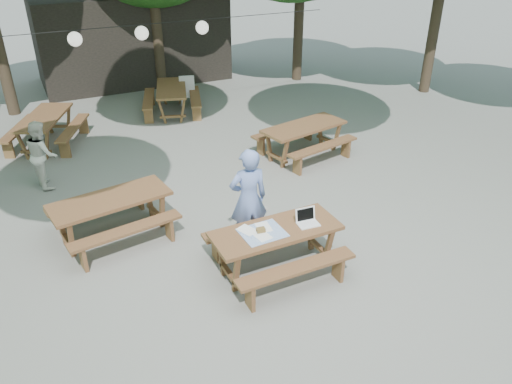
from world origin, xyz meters
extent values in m
plane|color=slate|center=(0.00, 0.00, 0.00)|extent=(80.00, 80.00, 0.00)
cube|color=black|center=(0.50, 10.50, 1.40)|extent=(6.00, 3.00, 2.80)
cube|color=brown|center=(-0.15, -1.10, 0.72)|extent=(2.00, 0.80, 0.06)
cube|color=brown|center=(-0.15, -1.75, 0.45)|extent=(1.90, 0.28, 0.05)
cube|color=brown|center=(-0.15, -0.45, 0.45)|extent=(1.90, 0.28, 0.05)
cube|color=brown|center=(-0.15, -1.10, 0.34)|extent=(1.70, 0.70, 0.69)
cube|color=brown|center=(-2.24, 0.98, 0.72)|extent=(2.10, 1.09, 0.06)
cube|color=brown|center=(-2.15, 0.34, 0.45)|extent=(1.92, 0.56, 0.05)
cube|color=brown|center=(-2.34, 1.62, 0.45)|extent=(1.92, 0.56, 0.05)
cube|color=brown|center=(-2.24, 0.98, 0.34)|extent=(1.79, 0.95, 0.69)
cube|color=brown|center=(2.46, 2.44, 0.72)|extent=(2.12, 1.17, 0.06)
cube|color=brown|center=(2.58, 1.80, 0.45)|extent=(1.92, 0.64, 0.05)
cube|color=brown|center=(2.33, 3.08, 0.45)|extent=(1.92, 0.64, 0.05)
cube|color=brown|center=(2.46, 2.44, 0.34)|extent=(1.80, 1.02, 0.69)
cube|color=brown|center=(-2.85, 5.70, 0.72)|extent=(1.57, 2.15, 0.06)
cube|color=brown|center=(-2.26, 5.42, 0.45)|extent=(1.05, 1.84, 0.05)
cube|color=brown|center=(-3.44, 5.97, 0.45)|extent=(1.05, 1.84, 0.05)
cube|color=brown|center=(-2.85, 5.70, 0.34)|extent=(1.35, 1.84, 0.69)
cube|color=brown|center=(0.60, 6.59, 0.72)|extent=(1.36, 2.15, 0.06)
cube|color=brown|center=(1.22, 6.39, 0.45)|extent=(0.83, 1.90, 0.05)
cube|color=brown|center=(-0.02, 6.78, 0.45)|extent=(0.83, 1.90, 0.05)
cube|color=brown|center=(0.60, 6.59, 0.34)|extent=(1.17, 1.83, 0.69)
imported|color=#6D84C7|center=(-0.23, -0.28, 0.88)|extent=(0.69, 0.49, 1.77)
imported|color=white|center=(-3.09, 3.50, 0.70)|extent=(0.62, 0.75, 1.41)
cube|color=silver|center=(1.15, 6.80, 0.40)|extent=(0.53, 0.53, 0.04)
cube|color=silver|center=(1.20, 6.99, 0.66)|extent=(0.44, 0.15, 0.48)
cube|color=silver|center=(1.15, 6.80, 0.19)|extent=(0.51, 0.51, 0.38)
cube|color=white|center=(0.36, -1.20, 0.76)|extent=(0.35, 0.26, 0.02)
cube|color=white|center=(0.37, -1.09, 0.88)|extent=(0.33, 0.09, 0.23)
cube|color=black|center=(0.37, -1.10, 0.88)|extent=(0.28, 0.07, 0.19)
cube|color=#386DC0|center=(-0.38, -1.10, 0.75)|extent=(0.67, 0.57, 0.01)
cube|color=white|center=(-0.43, -1.17, 0.76)|extent=(0.25, 0.32, 0.00)
cube|color=white|center=(-0.30, -0.98, 0.76)|extent=(0.25, 0.32, 0.00)
cube|color=white|center=(-0.57, -0.94, 0.76)|extent=(0.31, 0.35, 0.00)
cube|color=brown|center=(-0.40, -1.08, 0.80)|extent=(0.14, 0.11, 0.06)
cylinder|color=black|center=(0.50, 6.00, 2.60)|extent=(9.00, 0.02, 0.02)
sphere|color=white|center=(-1.80, 6.00, 2.40)|extent=(0.34, 0.34, 0.34)
sphere|color=white|center=(-0.20, 6.00, 2.40)|extent=(0.34, 0.34, 0.34)
sphere|color=white|center=(1.40, 6.00, 2.40)|extent=(0.34, 0.34, 0.34)
cylinder|color=#2D2319|center=(1.00, 9.00, 2.11)|extent=(0.32, 0.32, 4.23)
cylinder|color=#2D2319|center=(5.50, 8.00, 2.18)|extent=(0.32, 0.32, 4.35)
cylinder|color=#2D2319|center=(8.50, 5.00, 2.47)|extent=(0.32, 0.32, 4.94)
camera|label=1|loc=(-3.22, -6.71, 4.93)|focal=35.00mm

